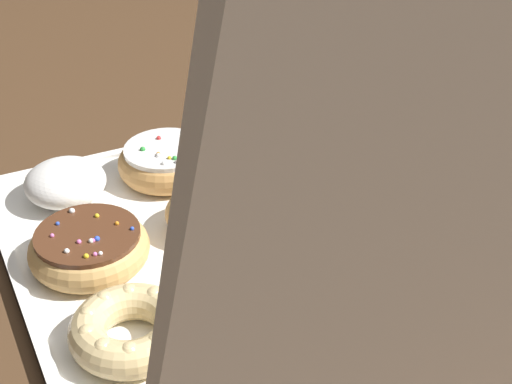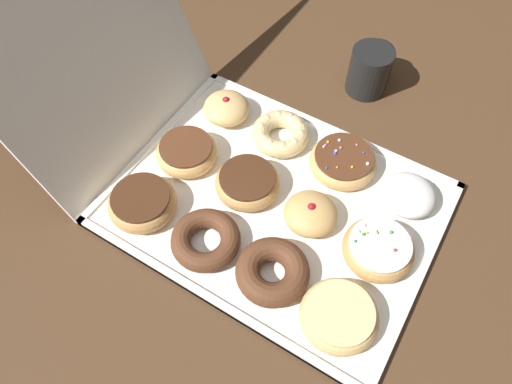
{
  "view_description": "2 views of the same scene",
  "coord_description": "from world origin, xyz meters",
  "px_view_note": "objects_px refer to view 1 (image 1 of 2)",
  "views": [
    {
      "loc": [
        0.25,
        0.56,
        0.49
      ],
      "look_at": [
        -0.04,
        -0.04,
        0.06
      ],
      "focal_mm": 53.86,
      "sensor_mm": 36.0,
      "label": 1
    },
    {
      "loc": [
        -0.38,
        -0.19,
        0.7
      ],
      "look_at": [
        -0.01,
        0.03,
        0.04
      ],
      "focal_mm": 33.1,
      "sensor_mm": 36.0,
      "label": 2
    }
  ],
  "objects_px": {
    "sprinkle_donut_5": "(89,247)",
    "chocolate_cake_ring_donut_6": "(373,248)",
    "powdered_filled_donut_2": "(65,182)",
    "chocolate_frosted_donut_9": "(455,325)",
    "chocolate_frosted_donut_7": "(263,279)",
    "cruller_donut_8": "(130,328)",
    "donut_box": "(234,268)",
    "chocolate_frosted_donut_10": "(329,373)",
    "chocolate_cake_ring_donut_3": "(307,189)",
    "sprinkle_donut_1": "(165,162)",
    "glazed_ring_donut_0": "(267,142)",
    "jelly_filled_donut_4": "(207,212)"
  },
  "relations": [
    {
      "from": "glazed_ring_donut_0",
      "to": "sprinkle_donut_1",
      "type": "distance_m",
      "value": 0.13
    },
    {
      "from": "glazed_ring_donut_0",
      "to": "chocolate_frosted_donut_10",
      "type": "distance_m",
      "value": 0.39
    },
    {
      "from": "cruller_donut_8",
      "to": "chocolate_frosted_donut_9",
      "type": "bearing_deg",
      "value": 154.22
    },
    {
      "from": "chocolate_cake_ring_donut_6",
      "to": "chocolate_frosted_donut_9",
      "type": "height_order",
      "value": "chocolate_frosted_donut_9"
    },
    {
      "from": "powdered_filled_donut_2",
      "to": "chocolate_frosted_donut_7",
      "type": "xyz_separation_m",
      "value": [
        -0.12,
        0.25,
        -0.0
      ]
    },
    {
      "from": "sprinkle_donut_5",
      "to": "chocolate_cake_ring_donut_6",
      "type": "bearing_deg",
      "value": 154.58
    },
    {
      "from": "sprinkle_donut_1",
      "to": "chocolate_cake_ring_donut_6",
      "type": "bearing_deg",
      "value": 117.85
    },
    {
      "from": "chocolate_frosted_donut_7",
      "to": "powdered_filled_donut_2",
      "type": "bearing_deg",
      "value": -63.47
    },
    {
      "from": "sprinkle_donut_5",
      "to": "chocolate_frosted_donut_10",
      "type": "xyz_separation_m",
      "value": [
        -0.13,
        0.25,
        0.0
      ]
    },
    {
      "from": "chocolate_cake_ring_donut_6",
      "to": "chocolate_frosted_donut_7",
      "type": "bearing_deg",
      "value": 0.05
    },
    {
      "from": "donut_box",
      "to": "chocolate_frosted_donut_10",
      "type": "xyz_separation_m",
      "value": [
        0.0,
        0.19,
        0.02
      ]
    },
    {
      "from": "glazed_ring_donut_0",
      "to": "sprinkle_donut_1",
      "type": "xyz_separation_m",
      "value": [
        0.13,
        -0.01,
        0.0
      ]
    },
    {
      "from": "donut_box",
      "to": "sprinkle_donut_5",
      "type": "height_order",
      "value": "sprinkle_donut_5"
    },
    {
      "from": "donut_box",
      "to": "glazed_ring_donut_0",
      "type": "distance_m",
      "value": 0.22
    },
    {
      "from": "powdered_filled_donut_2",
      "to": "glazed_ring_donut_0",
      "type": "bearing_deg",
      "value": 177.8
    },
    {
      "from": "sprinkle_donut_1",
      "to": "cruller_donut_8",
      "type": "distance_m",
      "value": 0.28
    },
    {
      "from": "jelly_filled_donut_4",
      "to": "chocolate_cake_ring_donut_6",
      "type": "height_order",
      "value": "jelly_filled_donut_4"
    },
    {
      "from": "powdered_filled_donut_2",
      "to": "chocolate_frosted_donut_9",
      "type": "height_order",
      "value": "powdered_filled_donut_2"
    },
    {
      "from": "chocolate_frosted_donut_9",
      "to": "chocolate_frosted_donut_10",
      "type": "relative_size",
      "value": 1.04
    },
    {
      "from": "jelly_filled_donut_4",
      "to": "cruller_donut_8",
      "type": "bearing_deg",
      "value": 45.35
    },
    {
      "from": "powdered_filled_donut_2",
      "to": "chocolate_frosted_donut_9",
      "type": "xyz_separation_m",
      "value": [
        -0.25,
        0.38,
        -0.0
      ]
    },
    {
      "from": "jelly_filled_donut_4",
      "to": "sprinkle_donut_5",
      "type": "bearing_deg",
      "value": 0.52
    },
    {
      "from": "powdered_filled_donut_2",
      "to": "chocolate_frosted_donut_9",
      "type": "distance_m",
      "value": 0.45
    },
    {
      "from": "chocolate_cake_ring_donut_3",
      "to": "sprinkle_donut_5",
      "type": "relative_size",
      "value": 0.96
    },
    {
      "from": "glazed_ring_donut_0",
      "to": "chocolate_cake_ring_donut_3",
      "type": "distance_m",
      "value": 0.12
    },
    {
      "from": "chocolate_frosted_donut_9",
      "to": "chocolate_frosted_donut_7",
      "type": "bearing_deg",
      "value": -46.64
    },
    {
      "from": "donut_box",
      "to": "sprinkle_donut_5",
      "type": "distance_m",
      "value": 0.15
    },
    {
      "from": "chocolate_cake_ring_donut_3",
      "to": "chocolate_cake_ring_donut_6",
      "type": "xyz_separation_m",
      "value": [
        -0.01,
        0.12,
        -0.0
      ]
    },
    {
      "from": "powdered_filled_donut_2",
      "to": "chocolate_cake_ring_donut_6",
      "type": "bearing_deg",
      "value": 134.84
    },
    {
      "from": "powdered_filled_donut_2",
      "to": "chocolate_frosted_donut_10",
      "type": "relative_size",
      "value": 0.82
    },
    {
      "from": "chocolate_frosted_donut_7",
      "to": "cruller_donut_8",
      "type": "bearing_deg",
      "value": 2.92
    },
    {
      "from": "powdered_filled_donut_2",
      "to": "sprinkle_donut_1",
      "type": "bearing_deg",
      "value": 178.19
    },
    {
      "from": "glazed_ring_donut_0",
      "to": "jelly_filled_donut_4",
      "type": "relative_size",
      "value": 1.32
    },
    {
      "from": "sprinkle_donut_1",
      "to": "sprinkle_donut_5",
      "type": "distance_m",
      "value": 0.18
    },
    {
      "from": "chocolate_frosted_donut_7",
      "to": "cruller_donut_8",
      "type": "height_order",
      "value": "chocolate_frosted_donut_7"
    },
    {
      "from": "sprinkle_donut_1",
      "to": "chocolate_frosted_donut_9",
      "type": "height_order",
      "value": "sprinkle_donut_1"
    },
    {
      "from": "powdered_filled_donut_2",
      "to": "cruller_donut_8",
      "type": "distance_m",
      "value": 0.25
    },
    {
      "from": "sprinkle_donut_5",
      "to": "cruller_donut_8",
      "type": "bearing_deg",
      "value": 90.25
    },
    {
      "from": "chocolate_cake_ring_donut_6",
      "to": "donut_box",
      "type": "bearing_deg",
      "value": -23.91
    },
    {
      "from": "sprinkle_donut_5",
      "to": "chocolate_frosted_donut_7",
      "type": "distance_m",
      "value": 0.18
    },
    {
      "from": "glazed_ring_donut_0",
      "to": "powdered_filled_donut_2",
      "type": "xyz_separation_m",
      "value": [
        0.25,
        -0.01,
        0.0
      ]
    },
    {
      "from": "chocolate_cake_ring_donut_6",
      "to": "chocolate_frosted_donut_7",
      "type": "distance_m",
      "value": 0.12
    },
    {
      "from": "sprinkle_donut_1",
      "to": "chocolate_frosted_donut_7",
      "type": "height_order",
      "value": "sprinkle_donut_1"
    },
    {
      "from": "sprinkle_donut_1",
      "to": "sprinkle_donut_5",
      "type": "bearing_deg",
      "value": 44.25
    },
    {
      "from": "glazed_ring_donut_0",
      "to": "sprinkle_donut_5",
      "type": "height_order",
      "value": "sprinkle_donut_5"
    },
    {
      "from": "powdered_filled_donut_2",
      "to": "chocolate_frosted_donut_10",
      "type": "bearing_deg",
      "value": 107.51
    },
    {
      "from": "glazed_ring_donut_0",
      "to": "powdered_filled_donut_2",
      "type": "relative_size",
      "value": 1.29
    },
    {
      "from": "sprinkle_donut_1",
      "to": "powdered_filled_donut_2",
      "type": "distance_m",
      "value": 0.12
    },
    {
      "from": "chocolate_frosted_donut_10",
      "to": "chocolate_frosted_donut_7",
      "type": "bearing_deg",
      "value": -92.11
    },
    {
      "from": "powdered_filled_donut_2",
      "to": "chocolate_cake_ring_donut_3",
      "type": "bearing_deg",
      "value": 151.93
    }
  ]
}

